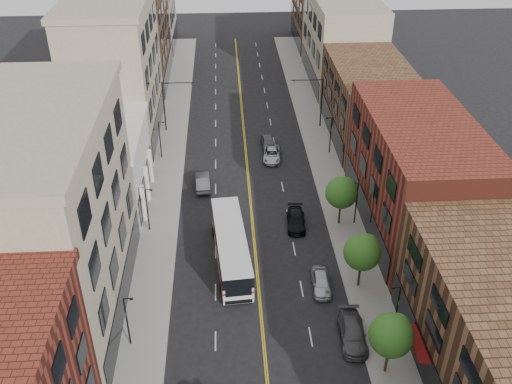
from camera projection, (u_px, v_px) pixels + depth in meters
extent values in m
cube|color=gray|center=(167.00, 177.00, 69.97)|extent=(4.00, 110.00, 0.15)
cube|color=gray|center=(328.00, 172.00, 70.98)|extent=(4.00, 110.00, 0.15)
cube|color=gray|center=(51.00, 224.00, 46.30)|extent=(10.00, 22.00, 18.00)
cube|color=silver|center=(99.00, 167.00, 64.15)|extent=(10.00, 14.00, 8.00)
cube|color=gray|center=(115.00, 71.00, 75.80)|extent=(10.00, 20.00, 18.00)
cube|color=#523521|center=(135.00, 37.00, 93.46)|extent=(10.00, 20.00, 15.00)
cube|color=maroon|center=(417.00, 174.00, 58.88)|extent=(10.00, 22.00, 12.00)
cube|color=#523521|center=(369.00, 102.00, 77.12)|extent=(10.00, 20.00, 10.00)
cube|color=gray|center=(342.00, 40.00, 93.75)|extent=(10.00, 22.00, 14.00)
cube|color=#523521|center=(322.00, 16.00, 111.42)|extent=(10.00, 18.00, 11.00)
cylinder|color=black|center=(387.00, 360.00, 44.10)|extent=(0.22, 0.22, 2.50)
sphere|color=#215117|center=(391.00, 335.00, 42.69)|extent=(3.40, 3.40, 3.40)
sphere|color=#215117|center=(397.00, 326.00, 42.77)|extent=(2.04, 2.04, 2.04)
cylinder|color=black|center=(359.00, 275.00, 52.53)|extent=(0.22, 0.22, 2.50)
sphere|color=#215117|center=(362.00, 252.00, 51.12)|extent=(3.40, 3.40, 3.40)
sphere|color=#215117|center=(367.00, 245.00, 51.20)|extent=(2.04, 2.04, 2.04)
cylinder|color=black|center=(339.00, 213.00, 60.96)|extent=(0.22, 0.22, 2.50)
sphere|color=#215117|center=(341.00, 193.00, 59.54)|extent=(3.40, 3.40, 3.40)
sphere|color=#215117|center=(346.00, 186.00, 59.63)|extent=(2.04, 2.04, 2.04)
cylinder|color=black|center=(127.00, 322.00, 45.78)|extent=(0.14, 0.14, 5.00)
cylinder|color=black|center=(128.00, 298.00, 44.46)|extent=(0.70, 0.10, 0.10)
cube|color=black|center=(131.00, 299.00, 44.50)|extent=(0.28, 0.14, 0.14)
cube|color=#19592D|center=(126.00, 314.00, 45.30)|extent=(0.04, 0.55, 0.35)
cylinder|color=black|center=(147.00, 210.00, 59.27)|extent=(0.14, 0.14, 5.00)
cylinder|color=black|center=(148.00, 190.00, 57.95)|extent=(0.70, 0.10, 0.10)
cube|color=black|center=(151.00, 190.00, 57.99)|extent=(0.28, 0.14, 0.14)
cube|color=#19592D|center=(146.00, 203.00, 58.79)|extent=(0.04, 0.55, 0.35)
cylinder|color=black|center=(160.00, 140.00, 72.76)|extent=(0.14, 0.14, 5.00)
cylinder|color=black|center=(161.00, 122.00, 71.44)|extent=(0.70, 0.10, 0.10)
cube|color=black|center=(163.00, 122.00, 71.48)|extent=(0.28, 0.14, 0.14)
cube|color=#19592D|center=(159.00, 134.00, 72.28)|extent=(0.04, 0.55, 0.35)
cylinder|color=black|center=(397.00, 310.00, 46.89)|extent=(0.14, 0.14, 5.00)
cylinder|color=black|center=(396.00, 288.00, 45.53)|extent=(0.70, 0.10, 0.10)
cube|color=black|center=(393.00, 288.00, 45.55)|extent=(0.28, 0.14, 0.14)
cube|color=#19592D|center=(398.00, 302.00, 46.41)|extent=(0.04, 0.55, 0.35)
cylinder|color=black|center=(356.00, 203.00, 60.38)|extent=(0.14, 0.14, 5.00)
cylinder|color=black|center=(355.00, 183.00, 59.02)|extent=(0.70, 0.10, 0.10)
cube|color=black|center=(353.00, 184.00, 59.03)|extent=(0.28, 0.14, 0.14)
cube|color=#19592D|center=(357.00, 196.00, 59.89)|extent=(0.04, 0.55, 0.35)
cylinder|color=black|center=(331.00, 135.00, 73.86)|extent=(0.14, 0.14, 5.00)
cylinder|color=black|center=(329.00, 118.00, 72.51)|extent=(0.70, 0.10, 0.10)
cube|color=black|center=(327.00, 118.00, 72.52)|extent=(0.28, 0.14, 0.14)
cube|color=#19592D|center=(331.00, 129.00, 73.38)|extent=(0.04, 0.55, 0.35)
cylinder|color=black|center=(164.00, 106.00, 78.91)|extent=(0.18, 0.18, 7.20)
cylinder|color=black|center=(178.00, 83.00, 77.20)|extent=(4.40, 0.12, 0.12)
imported|color=black|center=(192.00, 85.00, 77.51)|extent=(0.15, 0.18, 0.90)
cylinder|color=black|center=(321.00, 103.00, 80.02)|extent=(0.18, 0.18, 7.20)
cylinder|color=black|center=(307.00, 80.00, 78.09)|extent=(4.40, 0.12, 0.12)
imported|color=black|center=(294.00, 83.00, 78.21)|extent=(0.15, 0.18, 0.90)
cube|color=silver|center=(231.00, 246.00, 55.53)|extent=(3.82, 13.04, 3.11)
cube|color=black|center=(231.00, 240.00, 55.13)|extent=(3.87, 13.09, 1.12)
cube|color=red|center=(231.00, 249.00, 55.71)|extent=(3.87, 13.09, 0.24)
cube|color=black|center=(239.00, 289.00, 50.00)|extent=(2.35, 0.25, 1.71)
cylinder|color=black|center=(221.00, 287.00, 52.45)|extent=(0.38, 1.05, 1.03)
cylinder|color=black|center=(251.00, 284.00, 52.79)|extent=(0.38, 1.05, 1.03)
cylinder|color=black|center=(214.00, 232.00, 59.62)|extent=(0.38, 1.05, 1.03)
cylinder|color=black|center=(240.00, 230.00, 59.96)|extent=(0.38, 1.05, 1.03)
imported|color=#47474C|center=(352.00, 333.00, 47.33)|extent=(2.39, 5.33, 1.52)
imported|color=#B6BABE|center=(321.00, 282.00, 52.68)|extent=(1.85, 4.25, 1.43)
imported|color=#505055|center=(203.00, 182.00, 67.69)|extent=(1.86, 4.74, 1.53)
imported|color=black|center=(296.00, 220.00, 61.15)|extent=(2.24, 4.85, 1.37)
imported|color=#B9BCC1|center=(272.00, 154.00, 73.66)|extent=(2.66, 4.99, 1.33)
imported|color=#57575D|center=(268.00, 143.00, 76.16)|extent=(2.02, 4.55, 1.52)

